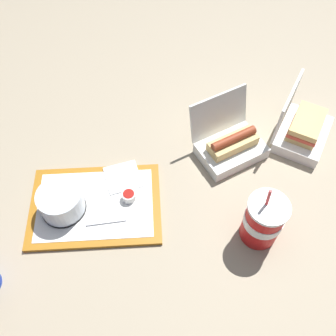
% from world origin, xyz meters
% --- Properties ---
extents(ground_plane, '(3.20, 3.20, 0.00)m').
position_xyz_m(ground_plane, '(0.00, 0.00, 0.00)').
color(ground_plane, gray).
extents(food_tray, '(0.39, 0.29, 0.01)m').
position_xyz_m(food_tray, '(0.20, 0.08, 0.01)').
color(food_tray, '#A56619').
rests_on(food_tray, ground_plane).
extents(cake_container, '(0.12, 0.12, 0.08)m').
position_xyz_m(cake_container, '(0.28, 0.08, 0.05)').
color(cake_container, black).
rests_on(cake_container, food_tray).
extents(ketchup_cup, '(0.04, 0.04, 0.02)m').
position_xyz_m(ketchup_cup, '(0.10, 0.07, 0.03)').
color(ketchup_cup, white).
rests_on(ketchup_cup, food_tray).
extents(napkin_stack, '(0.12, 0.12, 0.00)m').
position_xyz_m(napkin_stack, '(0.11, -0.00, 0.02)').
color(napkin_stack, white).
rests_on(napkin_stack, food_tray).
extents(plastic_fork, '(0.11, 0.01, 0.00)m').
position_xyz_m(plastic_fork, '(0.17, 0.14, 0.02)').
color(plastic_fork, white).
rests_on(plastic_fork, food_tray).
extents(clamshell_hotdog_center, '(0.25, 0.23, 0.17)m').
position_xyz_m(clamshell_hotdog_center, '(-0.23, -0.06, 0.04)').
color(clamshell_hotdog_center, white).
rests_on(clamshell_hotdog_center, ground_plane).
extents(clamshell_sandwich_right, '(0.24, 0.25, 0.18)m').
position_xyz_m(clamshell_sandwich_right, '(-0.47, -0.09, 0.05)').
color(clamshell_sandwich_right, white).
rests_on(clamshell_sandwich_right, ground_plane).
extents(soda_cup_front, '(0.10, 0.10, 0.21)m').
position_xyz_m(soda_cup_front, '(-0.24, 0.23, 0.08)').
color(soda_cup_front, red).
rests_on(soda_cup_front, ground_plane).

